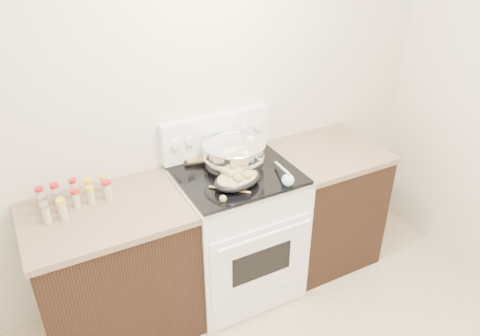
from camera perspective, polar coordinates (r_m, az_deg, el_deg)
room_shell at (r=1.39m, az=13.97°, el=-3.15°), size 4.10×3.60×2.75m
counter_left at (r=3.03m, az=-14.89°, el=-12.10°), size 0.93×0.67×0.92m
counter_right at (r=3.56m, az=9.99°, el=-4.33°), size 0.73×0.67×0.92m
kitchen_range at (r=3.21m, az=-0.46°, el=-7.48°), size 0.78×0.73×1.22m
mixing_bowl at (r=2.95m, az=-0.75°, el=1.53°), size 0.43×0.43×0.24m
roasting_pan at (r=2.79m, az=-0.35°, el=-1.27°), size 0.36×0.29×0.12m
baking_sheet at (r=3.15m, az=-3.16°, el=1.91°), size 0.50×0.41×0.06m
wooden_spoon at (r=2.71m, az=-1.78°, el=-3.35°), size 0.20×0.19×0.04m
blue_ladle at (r=2.84m, az=5.77°, el=-1.30°), size 0.10×0.27×0.10m
spice_jars at (r=2.82m, az=-19.96°, el=-3.31°), size 0.40×0.23×0.13m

